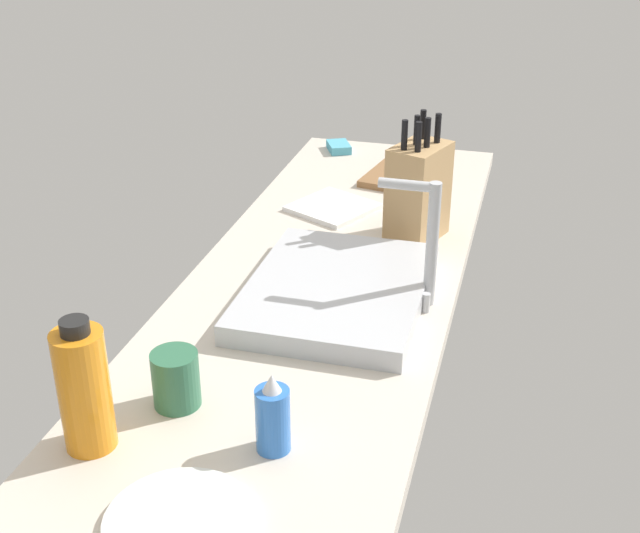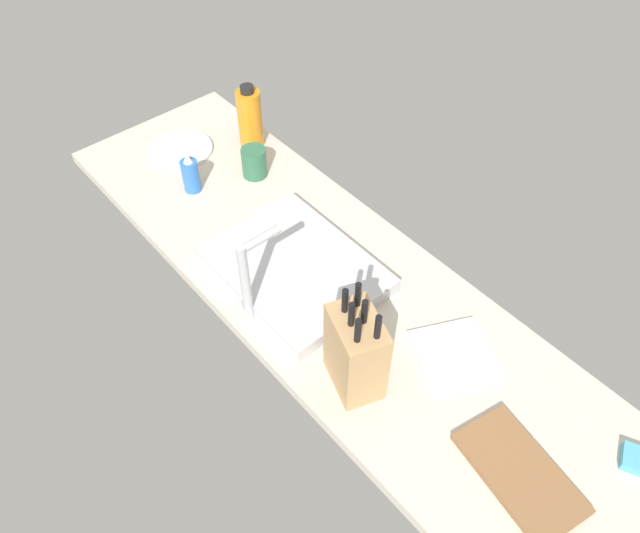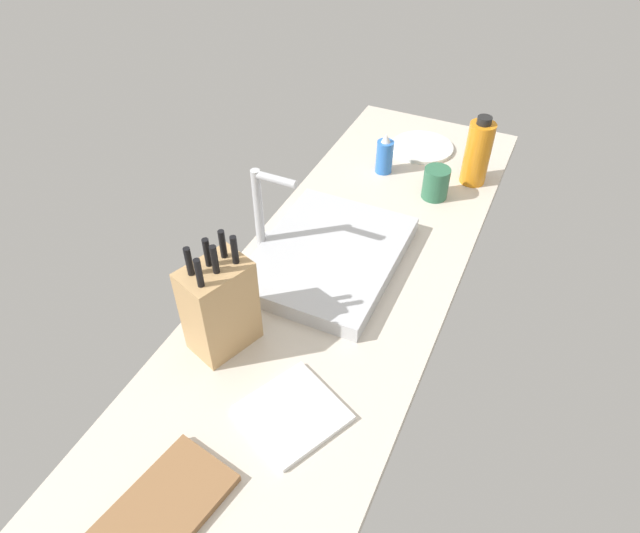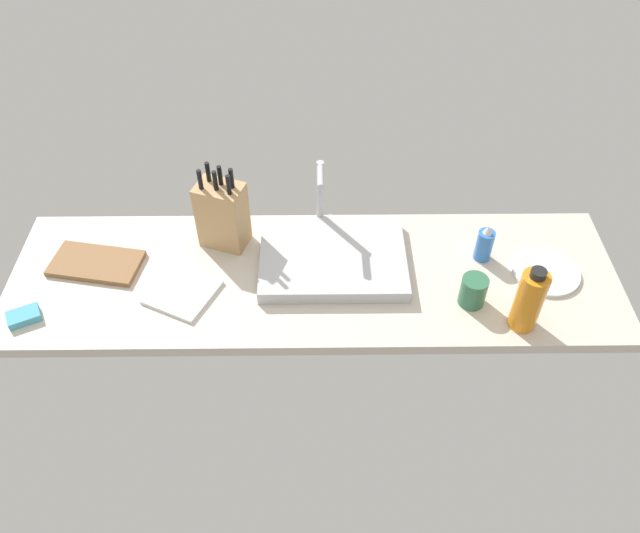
{
  "view_description": "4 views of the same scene",
  "coord_description": "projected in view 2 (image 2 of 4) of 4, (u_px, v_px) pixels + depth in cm",
  "views": [
    {
      "loc": [
        149.6,
        40.53,
        85.68
      ],
      "look_at": [
        5.82,
        1.62,
        10.66
      ],
      "focal_mm": 47.08,
      "sensor_mm": 36.0,
      "label": 1
    },
    {
      "loc": [
        -81.78,
        71.57,
        130.01
      ],
      "look_at": [
        -1.32,
        2.59,
        10.8
      ],
      "focal_mm": 34.66,
      "sensor_mm": 36.0,
      "label": 2
    },
    {
      "loc": [
        -96.2,
        -39.55,
        103.39
      ],
      "look_at": [
        -3.77,
        3.18,
        10.71
      ],
      "focal_mm": 31.8,
      "sensor_mm": 36.0,
      "label": 3
    },
    {
      "loc": [
        0.56,
        -134.89,
        145.64
      ],
      "look_at": [
        1.87,
        -2.95,
        10.2
      ],
      "focal_mm": 35.47,
      "sensor_mm": 36.0,
      "label": 4
    }
  ],
  "objects": [
    {
      "name": "dish_towel",
      "position": [
        454.0,
        355.0,
        1.49
      ],
      "size": [
        24.2,
        24.07,
        1.2
      ],
      "primitive_type": "cube",
      "rotation": [
        0.0,
        0.0,
        -0.45
      ],
      "color": "white",
      "rests_on": "countertop_slab"
    },
    {
      "name": "soap_bottle",
      "position": [
        191.0,
        175.0,
        1.86
      ],
      "size": [
        5.31,
        5.31,
        13.38
      ],
      "color": "blue",
      "rests_on": "countertop_slab"
    },
    {
      "name": "faucet",
      "position": [
        248.0,
        276.0,
        1.47
      ],
      "size": [
        5.5,
        12.1,
        25.78
      ],
      "color": "#B7BABF",
      "rests_on": "countertop_slab"
    },
    {
      "name": "water_bottle",
      "position": [
        250.0,
        118.0,
        1.98
      ],
      "size": [
        7.84,
        7.84,
        21.97
      ],
      "color": "orange",
      "rests_on": "countertop_slab"
    },
    {
      "name": "knife_block",
      "position": [
        356.0,
        352.0,
        1.37
      ],
      "size": [
        16.93,
        14.16,
        29.08
      ],
      "rotation": [
        0.0,
        0.0,
        -0.34
      ],
      "color": "tan",
      "rests_on": "countertop_slab"
    },
    {
      "name": "cutting_board",
      "position": [
        520.0,
        473.0,
        1.29
      ],
      "size": [
        29.87,
        19.54,
        1.8
      ],
      "primitive_type": "cube",
      "rotation": [
        0.0,
        0.0,
        -0.18
      ],
      "color": "brown",
      "rests_on": "countertop_slab"
    },
    {
      "name": "sink_basin",
      "position": [
        295.0,
        269.0,
        1.66
      ],
      "size": [
        45.44,
        34.55,
        4.35
      ],
      "primitive_type": "cube",
      "color": "#B7BABF",
      "rests_on": "countertop_slab"
    },
    {
      "name": "countertop_slab",
      "position": [
        324.0,
        281.0,
        1.68
      ],
      "size": [
        188.47,
        56.26,
        3.5
      ],
      "primitive_type": "cube",
      "color": "beige",
      "rests_on": "ground"
    },
    {
      "name": "dinner_plate",
      "position": [
        180.0,
        150.0,
        2.03
      ],
      "size": [
        20.87,
        20.87,
        1.2
      ],
      "primitive_type": "cylinder",
      "color": "silver",
      "rests_on": "countertop_slab"
    },
    {
      "name": "coffee_mug",
      "position": [
        254.0,
        162.0,
        1.92
      ],
      "size": [
        7.78,
        7.78,
        9.62
      ],
      "primitive_type": "cylinder",
      "color": "#2D6647",
      "rests_on": "countertop_slab"
    }
  ]
}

